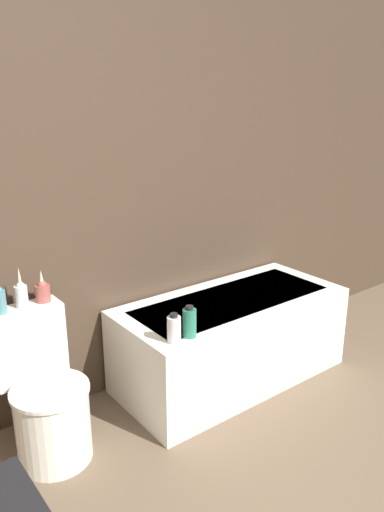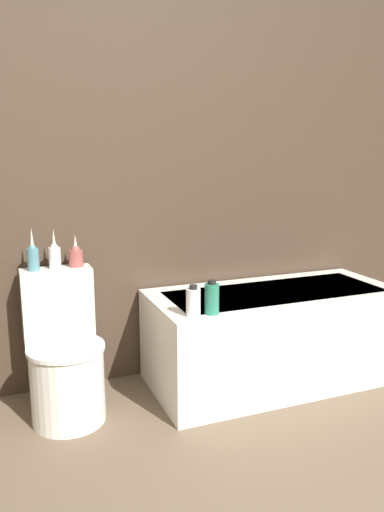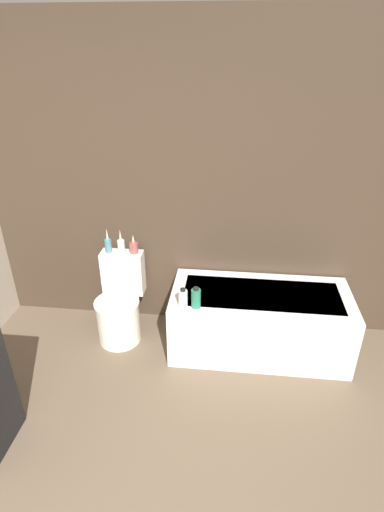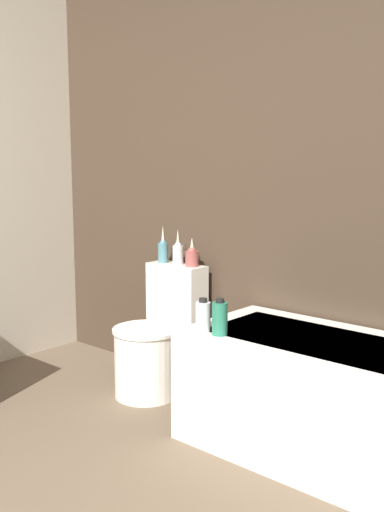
{
  "view_description": "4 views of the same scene",
  "coord_description": "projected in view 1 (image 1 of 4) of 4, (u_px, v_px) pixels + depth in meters",
  "views": [
    {
      "loc": [
        -1.19,
        -0.15,
        1.77
      ],
      "look_at": [
        0.22,
        1.69,
        1.01
      ],
      "focal_mm": 35.0,
      "sensor_mm": 36.0,
      "label": 1
    },
    {
      "loc": [
        -0.73,
        -0.46,
        1.35
      ],
      "look_at": [
        0.19,
        1.86,
        0.83
      ],
      "focal_mm": 35.0,
      "sensor_mm": 36.0,
      "label": 2
    },
    {
      "loc": [
        0.49,
        -0.79,
        2.35
      ],
      "look_at": [
        0.21,
        1.81,
        0.95
      ],
      "focal_mm": 28.0,
      "sensor_mm": 36.0,
      "label": 3
    },
    {
      "loc": [
        1.93,
        -0.38,
        1.35
      ],
      "look_at": [
        0.12,
        1.69,
        0.91
      ],
      "focal_mm": 42.0,
      "sensor_mm": 36.0,
      "label": 4
    }
  ],
  "objects": [
    {
      "name": "wall_back_tiled",
      "position": [
        85.0,
        184.0,
        2.73
      ],
      "size": [
        6.4,
        0.06,
        2.6
      ],
      "color": "#423326",
      "rests_on": "ground_plane"
    },
    {
      "name": "bathtub",
      "position": [
        231.0,
        338.0,
        3.2
      ],
      "size": [
        1.47,
        0.67,
        0.55
      ],
      "color": "white",
      "rests_on": "ground"
    },
    {
      "name": "toilet",
      "position": [
        45.0,
        399.0,
        2.52
      ],
      "size": [
        0.39,
        0.53,
        0.74
      ],
      "color": "white",
      "rests_on": "ground"
    },
    {
      "name": "vase_silver",
      "position": [
        21.0,
        293.0,
        2.51
      ],
      "size": [
        0.06,
        0.06,
        0.21
      ],
      "color": "silver",
      "rests_on": "toilet"
    },
    {
      "name": "vase_bronze",
      "position": [
        43.0,
        291.0,
        2.58
      ],
      "size": [
        0.08,
        0.08,
        0.17
      ],
      "color": "#994C47",
      "rests_on": "toilet"
    },
    {
      "name": "shampoo_bottle_tall",
      "position": [
        174.0,
        329.0,
        2.55
      ],
      "size": [
        0.07,
        0.07,
        0.16
      ],
      "color": "silver",
      "rests_on": "bathtub"
    },
    {
      "name": "shampoo_bottle_short",
      "position": [
        189.0,
        322.0,
        2.61
      ],
      "size": [
        0.07,
        0.07,
        0.17
      ],
      "color": "#267259",
      "rests_on": "bathtub"
    }
  ]
}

